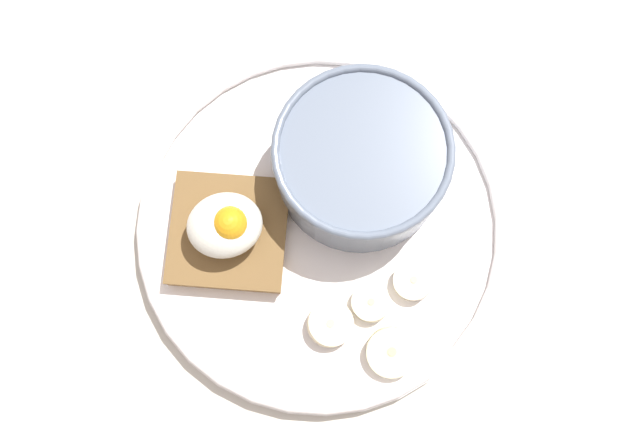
# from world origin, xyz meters

# --- Properties ---
(ground_plane) EXTENTS (1.20, 1.20, 0.02)m
(ground_plane) POSITION_xyz_m (0.00, 0.00, 0.01)
(ground_plane) COLOR beige
(ground_plane) RESTS_ON ground
(plate) EXTENTS (0.27, 0.27, 0.02)m
(plate) POSITION_xyz_m (0.00, 0.00, 0.03)
(plate) COLOR white
(plate) RESTS_ON ground_plane
(oatmeal_bowl) EXTENTS (0.13, 0.13, 0.05)m
(oatmeal_bowl) POSITION_xyz_m (-0.04, -0.03, 0.06)
(oatmeal_bowl) COLOR slate
(oatmeal_bowl) RESTS_ON plate
(toast_slice) EXTENTS (0.10, 0.10, 0.01)m
(toast_slice) POSITION_xyz_m (0.07, -0.01, 0.04)
(toast_slice) COLOR brown
(toast_slice) RESTS_ON plate
(poached_egg) EXTENTS (0.05, 0.05, 0.04)m
(poached_egg) POSITION_xyz_m (0.06, -0.01, 0.06)
(poached_egg) COLOR white
(poached_egg) RESTS_ON toast_slice
(banana_slice_front) EXTENTS (0.04, 0.04, 0.01)m
(banana_slice_front) POSITION_xyz_m (-0.02, 0.06, 0.04)
(banana_slice_front) COLOR beige
(banana_slice_front) RESTS_ON plate
(banana_slice_left) EXTENTS (0.04, 0.03, 0.01)m
(banana_slice_left) POSITION_xyz_m (0.01, 0.07, 0.04)
(banana_slice_left) COLOR beige
(banana_slice_left) RESTS_ON plate
(banana_slice_back) EXTENTS (0.05, 0.05, 0.02)m
(banana_slice_back) POSITION_xyz_m (-0.03, 0.10, 0.04)
(banana_slice_back) COLOR #F5EBB5
(banana_slice_back) RESTS_ON plate
(banana_slice_right) EXTENTS (0.03, 0.03, 0.01)m
(banana_slice_right) POSITION_xyz_m (-0.06, 0.05, 0.04)
(banana_slice_right) COLOR #F4E4C3
(banana_slice_right) RESTS_ON plate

